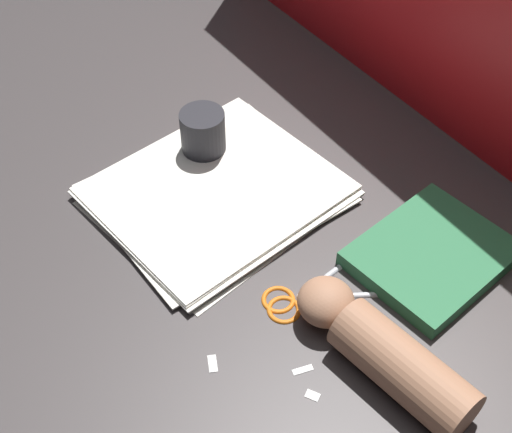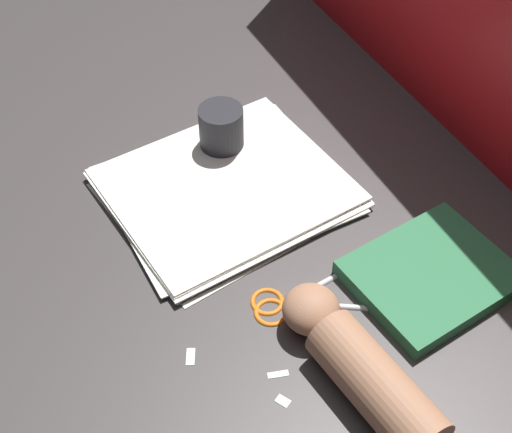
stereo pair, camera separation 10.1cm
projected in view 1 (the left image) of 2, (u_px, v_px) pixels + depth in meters
ground_plane at (239, 244)px, 1.06m from camera, size 6.00×6.00×0.00m
paper_stack at (217, 193)px, 1.12m from camera, size 0.33×0.37×0.02m
book_closed at (432, 255)px, 1.02m from camera, size 0.18×0.21×0.02m
scissors at (301, 296)px, 0.98m from camera, size 0.12×0.17×0.01m
hand_forearm at (382, 352)px, 0.89m from camera, size 0.27×0.08×0.07m
paper_scrap_near at (213, 363)px, 0.92m from camera, size 0.03×0.02×0.00m
paper_scrap_mid at (313, 395)px, 0.88m from camera, size 0.02×0.02×0.00m
paper_scrap_far at (303, 370)px, 0.91m from camera, size 0.02×0.03×0.00m
mug at (203, 136)px, 1.16m from camera, size 0.07×0.07×0.09m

